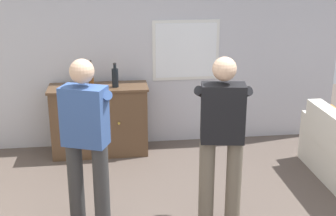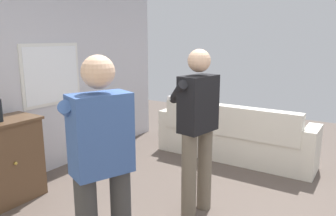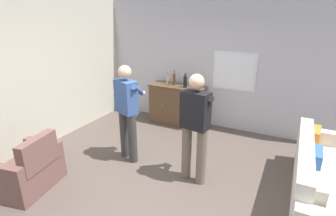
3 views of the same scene
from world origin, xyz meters
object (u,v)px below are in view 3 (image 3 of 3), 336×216
object	(u,v)px
bottle_liquor_amber	(174,79)
person_standing_left	(127,109)
sideboard_cabinet	(177,105)
bottle_wine_green	(167,80)
person_standing_right	(195,124)
bottle_spirits_clear	(185,82)
couch	(313,180)
armchair	(29,171)

from	to	relation	value
bottle_liquor_amber	person_standing_left	xyz separation A→B (m)	(-0.00, -1.82, -0.12)
sideboard_cabinet	bottle_wine_green	world-z (taller)	bottle_wine_green
person_standing_right	bottle_liquor_amber	bearing A→B (deg)	123.39
sideboard_cabinet	bottle_spirits_clear	size ratio (longest dim) A/B	4.06
bottle_spirits_clear	person_standing_left	distance (m)	1.78
bottle_liquor_amber	bottle_spirits_clear	distance (m)	0.31
couch	person_standing_left	bearing A→B (deg)	-176.39
armchair	person_standing_right	size ratio (longest dim) A/B	0.58
bottle_wine_green	couch	bearing A→B (deg)	-28.03
armchair	person_standing_right	bearing A→B (deg)	32.02
bottle_liquor_amber	armchair	bearing A→B (deg)	-104.34
armchair	person_standing_left	size ratio (longest dim) A/B	0.58
sideboard_cabinet	armchair	bearing A→B (deg)	-105.75
bottle_liquor_amber	bottle_spirits_clear	size ratio (longest dim) A/B	1.09
bottle_wine_green	bottle_spirits_clear	world-z (taller)	bottle_spirits_clear
couch	bottle_liquor_amber	xyz separation A→B (m)	(-2.88, 1.64, 0.72)
couch	person_standing_right	size ratio (longest dim) A/B	1.39
person_standing_left	armchair	bearing A→B (deg)	-120.74
armchair	person_standing_right	distance (m)	2.52
couch	bottle_liquor_amber	size ratio (longest dim) A/B	6.82
person_standing_left	person_standing_right	bearing A→B (deg)	-3.46
couch	bottle_wine_green	size ratio (longest dim) A/B	8.72
couch	armchair	bearing A→B (deg)	-157.25
armchair	couch	bearing A→B (deg)	22.75
couch	sideboard_cabinet	xyz separation A→B (m)	(-2.80, 1.62, 0.13)
couch	bottle_liquor_amber	distance (m)	3.39
couch	person_standing_left	distance (m)	2.95
bottle_liquor_amber	person_standing_left	bearing A→B (deg)	-90.06
couch	sideboard_cabinet	distance (m)	3.24
bottle_spirits_clear	person_standing_right	xyz separation A→B (m)	(0.95, -1.82, -0.12)
couch	bottle_liquor_amber	world-z (taller)	bottle_liquor_amber
bottle_spirits_clear	bottle_liquor_amber	bearing A→B (deg)	166.38
armchair	bottle_spirits_clear	bearing A→B (deg)	70.28
sideboard_cabinet	person_standing_left	bearing A→B (deg)	-92.58
person_standing_left	bottle_liquor_amber	bearing A→B (deg)	89.94
couch	person_standing_right	bearing A→B (deg)	-171.01
armchair	bottle_liquor_amber	size ratio (longest dim) A/B	2.88
couch	armchair	distance (m)	4.01
couch	person_standing_right	world-z (taller)	person_standing_right
couch	person_standing_right	xyz separation A→B (m)	(-1.63, -0.26, 0.60)
armchair	sideboard_cabinet	distance (m)	3.30
armchair	bottle_liquor_amber	distance (m)	3.38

